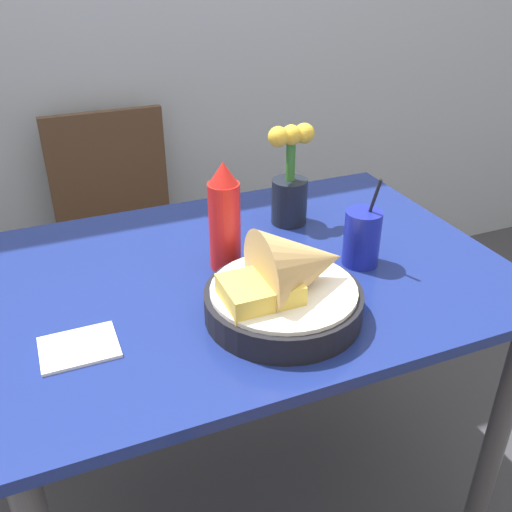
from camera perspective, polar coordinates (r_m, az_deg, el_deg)
name	(u,v)px	position (r m, az deg, el deg)	size (l,w,h in m)	color
ground_plane	(249,501)	(1.72, -0.74, -23.31)	(12.00, 12.00, 0.00)	#38383D
dining_table	(247,312)	(1.27, -0.92, -5.62)	(1.08, 0.77, 0.75)	navy
chair_far_window	(118,220)	(2.03, -13.59, 3.49)	(0.40, 0.40, 0.87)	#473323
food_basket	(289,286)	(1.04, 3.33, -3.00)	(0.29, 0.29, 0.18)	black
ketchup_bottle	(224,218)	(1.17, -3.18, 3.80)	(0.07, 0.07, 0.23)	red
drink_cup	(362,239)	(1.23, 10.53, 1.64)	(0.08, 0.08, 0.20)	#192399
flower_vase	(290,183)	(1.37, 3.41, 7.31)	(0.11, 0.09, 0.24)	black
napkin	(79,347)	(1.03, -17.29, -8.72)	(0.13, 0.10, 0.01)	white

